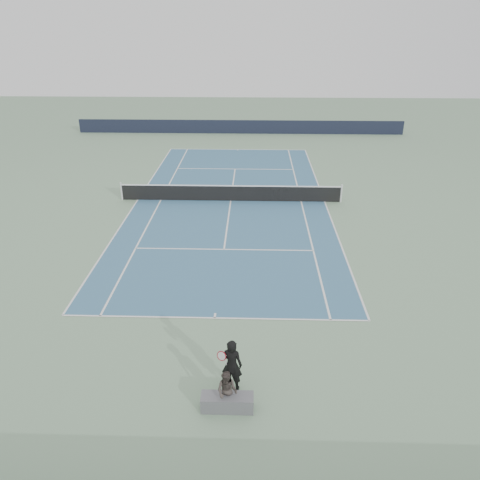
{
  "coord_description": "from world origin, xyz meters",
  "views": [
    {
      "loc": [
        1.33,
        -25.7,
        9.65
      ],
      "look_at": [
        0.78,
        -7.66,
        1.1
      ],
      "focal_mm": 35.0,
      "sensor_mm": 36.0,
      "label": 1
    }
  ],
  "objects_px": {
    "tennis_ball": "(214,395)",
    "tennis_net": "(231,193)",
    "tennis_player": "(232,365)",
    "spectator_bench": "(227,396)"
  },
  "relations": [
    {
      "from": "tennis_player",
      "to": "tennis_ball",
      "type": "height_order",
      "value": "tennis_player"
    },
    {
      "from": "spectator_bench",
      "to": "tennis_player",
      "type": "bearing_deg",
      "value": 83.93
    },
    {
      "from": "tennis_ball",
      "to": "tennis_net",
      "type": "bearing_deg",
      "value": 91.06
    },
    {
      "from": "tennis_net",
      "to": "tennis_player",
      "type": "xyz_separation_m",
      "value": [
        0.78,
        -15.32,
        0.33
      ]
    },
    {
      "from": "tennis_net",
      "to": "spectator_bench",
      "type": "distance_m",
      "value": 16.15
    },
    {
      "from": "spectator_bench",
      "to": "tennis_ball",
      "type": "bearing_deg",
      "value": 130.12
    },
    {
      "from": "tennis_net",
      "to": "tennis_ball",
      "type": "distance_m",
      "value": 15.67
    },
    {
      "from": "tennis_ball",
      "to": "spectator_bench",
      "type": "distance_m",
      "value": 0.74
    },
    {
      "from": "tennis_net",
      "to": "spectator_bench",
      "type": "height_order",
      "value": "spectator_bench"
    },
    {
      "from": "tennis_player",
      "to": "spectator_bench",
      "type": "relative_size",
      "value": 1.11
    }
  ]
}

